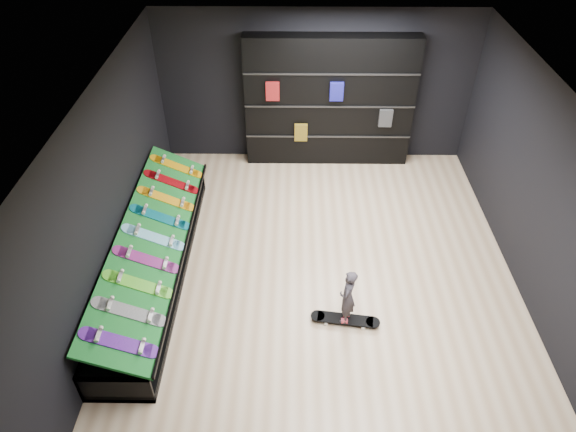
{
  "coord_description": "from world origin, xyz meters",
  "views": [
    {
      "loc": [
        -0.44,
        -5.68,
        5.75
      ],
      "look_at": [
        -0.5,
        0.2,
        1.0
      ],
      "focal_mm": 32.0,
      "sensor_mm": 36.0,
      "label": 1
    }
  ],
  "objects_px": {
    "child": "(347,306)",
    "back_shelving": "(329,102)",
    "floor_skateboard": "(345,320)",
    "display_rack": "(155,261)"
  },
  "relations": [
    {
      "from": "back_shelving",
      "to": "floor_skateboard",
      "type": "bearing_deg",
      "value": -89.15
    },
    {
      "from": "back_shelving",
      "to": "floor_skateboard",
      "type": "distance_m",
      "value": 4.46
    },
    {
      "from": "display_rack",
      "to": "child",
      "type": "relative_size",
      "value": 8.34
    },
    {
      "from": "display_rack",
      "to": "back_shelving",
      "type": "distance_m",
      "value": 4.47
    },
    {
      "from": "child",
      "to": "back_shelving",
      "type": "bearing_deg",
      "value": -160.07
    },
    {
      "from": "floor_skateboard",
      "to": "child",
      "type": "xyz_separation_m",
      "value": [
        0.0,
        0.0,
        0.31
      ]
    },
    {
      "from": "back_shelving",
      "to": "floor_skateboard",
      "type": "xyz_separation_m",
      "value": [
        0.06,
        -4.28,
        -1.24
      ]
    },
    {
      "from": "display_rack",
      "to": "floor_skateboard",
      "type": "xyz_separation_m",
      "value": [
        2.87,
        -0.96,
        -0.2
      ]
    },
    {
      "from": "back_shelving",
      "to": "floor_skateboard",
      "type": "relative_size",
      "value": 3.28
    },
    {
      "from": "display_rack",
      "to": "back_shelving",
      "type": "height_order",
      "value": "back_shelving"
    }
  ]
}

